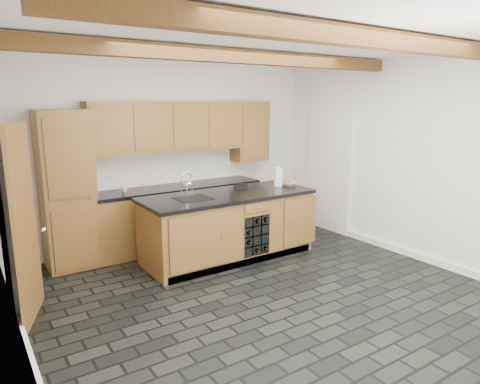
# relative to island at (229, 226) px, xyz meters

# --- Properties ---
(ground) EXTENTS (5.00, 5.00, 0.00)m
(ground) POSITION_rel_island_xyz_m (-0.31, -1.28, -0.46)
(ground) COLOR black
(ground) RESTS_ON ground
(room_shell) EXTENTS (5.01, 5.00, 5.00)m
(room_shell) POSITION_rel_island_xyz_m (-0.39, -0.75, 1.06)
(room_shell) COLOR white
(room_shell) RESTS_ON ground
(back_cabinetry) EXTENTS (3.65, 0.62, 2.20)m
(back_cabinetry) POSITION_rel_island_xyz_m (-0.68, 0.95, 0.51)
(back_cabinetry) COLOR brown
(back_cabinetry) RESTS_ON ground
(island) EXTENTS (2.48, 0.96, 0.93)m
(island) POSITION_rel_island_xyz_m (0.00, 0.00, 0.00)
(island) COLOR brown
(island) RESTS_ON ground
(faucet) EXTENTS (0.45, 0.40, 0.34)m
(faucet) POSITION_rel_island_xyz_m (-0.56, 0.05, 0.50)
(faucet) COLOR black
(faucet) RESTS_ON island
(kitchen_scale) EXTENTS (0.22, 0.17, 0.06)m
(kitchen_scale) POSITION_rel_island_xyz_m (0.38, 0.26, 0.49)
(kitchen_scale) COLOR black
(kitchen_scale) RESTS_ON island
(fruit_bowl) EXTENTS (0.26, 0.26, 0.06)m
(fruit_bowl) POSITION_rel_island_xyz_m (1.07, -0.01, 0.49)
(fruit_bowl) COLOR silver
(fruit_bowl) RESTS_ON island
(fruit_cluster) EXTENTS (0.16, 0.17, 0.07)m
(fruit_cluster) POSITION_rel_island_xyz_m (1.07, -0.01, 0.52)
(fruit_cluster) COLOR red
(fruit_cluster) RESTS_ON fruit_bowl
(paper_towel) EXTENTS (0.13, 0.13, 0.28)m
(paper_towel) POSITION_rel_island_xyz_m (0.92, 0.05, 0.61)
(paper_towel) COLOR white
(paper_towel) RESTS_ON island
(mug) EXTENTS (0.12, 0.12, 0.09)m
(mug) POSITION_rel_island_xyz_m (-1.17, 0.95, 0.51)
(mug) COLOR white
(mug) RESTS_ON back_cabinetry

